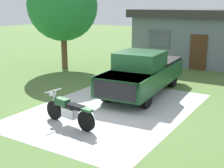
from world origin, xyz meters
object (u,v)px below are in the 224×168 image
Objects in this scene: pickup_truck at (144,72)px; neighbor_house at (210,36)px; motorcycle at (69,111)px; shade_tree at (63,6)px.

neighbor_house is at bearing 86.25° from pickup_truck.
motorcycle is 13.47m from neighbor_house.
shade_tree is (-6.15, 7.07, 3.26)m from motorcycle.
motorcycle is at bearing -94.88° from pickup_truck.
pickup_truck is at bearing -93.75° from neighbor_house.
neighbor_house is (7.12, 6.30, -1.94)m from shade_tree.
pickup_truck is 7.51m from shade_tree.
shade_tree reaches higher than neighbor_house.
motorcycle is 9.92m from shade_tree.
neighbor_house reaches higher than pickup_truck.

